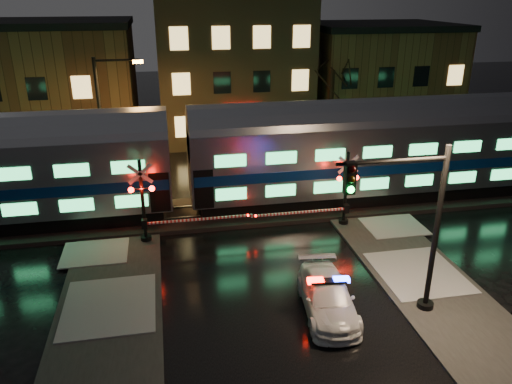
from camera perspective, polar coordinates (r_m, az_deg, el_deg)
ground at (r=23.51m, az=0.27°, el=-7.29°), size 120.00×120.00×0.00m
ballast at (r=27.86m, az=-1.72°, el=-2.14°), size 90.00×4.20×0.24m
sidewalk_left at (r=18.34m, az=-17.11°, el=-17.74°), size 4.00×20.00×0.12m
sidewalk_right at (r=20.98m, az=21.89°, el=-12.86°), size 4.00×20.00×0.12m
building_left at (r=43.64m, az=-23.12°, el=11.02°), size 14.00×10.00×9.00m
building_mid at (r=43.43m, az=-2.98°, el=14.33°), size 12.00×11.00×11.50m
building_right at (r=46.77m, az=13.52°, el=12.46°), size 12.00×10.00×8.50m
train at (r=26.41m, az=-8.79°, el=3.82°), size 51.00×3.12×5.92m
police_car at (r=19.62m, az=8.16°, el=-11.76°), size 2.34×4.73×1.48m
crossing_signal_right at (r=25.98m, az=9.50°, el=-0.58°), size 5.68×0.65×4.02m
crossing_signal_left at (r=24.47m, az=-11.92°, el=-1.98°), size 6.00×0.67×4.25m
traffic_light at (r=18.73m, az=17.25°, el=-4.22°), size 4.30×0.74×6.65m
streetlight at (r=30.07m, az=-16.80°, el=8.00°), size 2.73×0.29×8.17m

